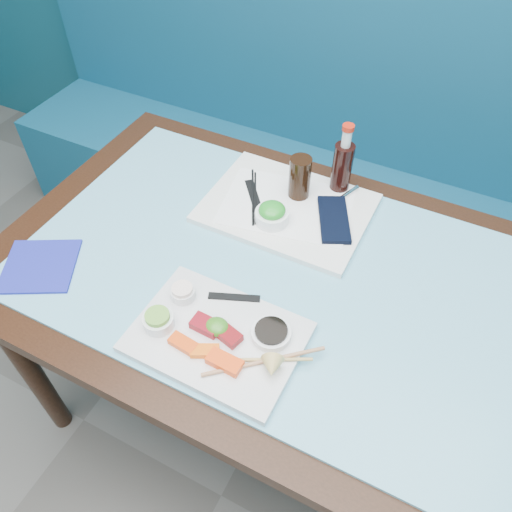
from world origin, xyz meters
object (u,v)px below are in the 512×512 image
at_px(booth_bench, 360,190).
at_px(cola_bottle_body, 342,170).
at_px(sashimi_plate, 217,337).
at_px(seaweed_bowl, 272,217).
at_px(dining_table, 272,291).
at_px(blue_napkin, 40,266).
at_px(serving_tray, 287,208).
at_px(cola_glass, 300,178).

xyz_separation_m(booth_bench, cola_bottle_body, (0.04, -0.50, 0.46)).
relative_size(sashimi_plate, seaweed_bowl, 4.07).
xyz_separation_m(sashimi_plate, seaweed_bowl, (-0.05, 0.37, 0.02)).
bearing_deg(dining_table, seaweed_bowl, 117.19).
bearing_deg(seaweed_bowl, blue_napkin, -139.15).
distance_m(serving_tray, cola_glass, 0.09).
relative_size(booth_bench, dining_table, 2.14).
height_order(cola_glass, blue_napkin, cola_glass).
relative_size(sashimi_plate, blue_napkin, 2.10).
height_order(dining_table, serving_tray, serving_tray).
bearing_deg(blue_napkin, cola_bottle_body, 47.11).
relative_size(booth_bench, seaweed_bowl, 33.88).
relative_size(dining_table, cola_glass, 11.48).
xyz_separation_m(sashimi_plate, cola_bottle_body, (0.06, 0.58, 0.07)).
relative_size(dining_table, cola_bottle_body, 8.97).
xyz_separation_m(cola_bottle_body, blue_napkin, (-0.56, -0.60, -0.07)).
bearing_deg(seaweed_bowl, cola_glass, 81.25).
bearing_deg(cola_bottle_body, cola_glass, -137.37).
bearing_deg(sashimi_plate, booth_bench, 89.68).
height_order(dining_table, blue_napkin, blue_napkin).
height_order(sashimi_plate, cola_bottle_body, cola_bottle_body).
distance_m(sashimi_plate, cola_glass, 0.51).
bearing_deg(booth_bench, seaweed_bowl, -95.42).
distance_m(serving_tray, seaweed_bowl, 0.08).
relative_size(sashimi_plate, serving_tray, 0.82).
bearing_deg(cola_bottle_body, sashimi_plate, -96.00).
relative_size(cola_glass, blue_napkin, 0.71).
xyz_separation_m(cola_glass, cola_bottle_body, (0.09, 0.08, 0.00)).
bearing_deg(cola_bottle_body, seaweed_bowl, -117.21).
height_order(sashimi_plate, seaweed_bowl, seaweed_bowl).
relative_size(seaweed_bowl, cola_bottle_body, 0.57).
height_order(serving_tray, seaweed_bowl, seaweed_bowl).
height_order(booth_bench, cola_bottle_body, booth_bench).
bearing_deg(cola_bottle_body, dining_table, -96.95).
bearing_deg(sashimi_plate, dining_table, 86.07).
distance_m(sashimi_plate, blue_napkin, 0.49).
xyz_separation_m(dining_table, cola_glass, (-0.05, 0.26, 0.17)).
distance_m(booth_bench, cola_bottle_body, 0.68).
xyz_separation_m(seaweed_bowl, cola_glass, (0.02, 0.13, 0.04)).
distance_m(serving_tray, blue_napkin, 0.65).
bearing_deg(booth_bench, blue_napkin, -115.15).
distance_m(booth_bench, serving_tray, 0.75).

